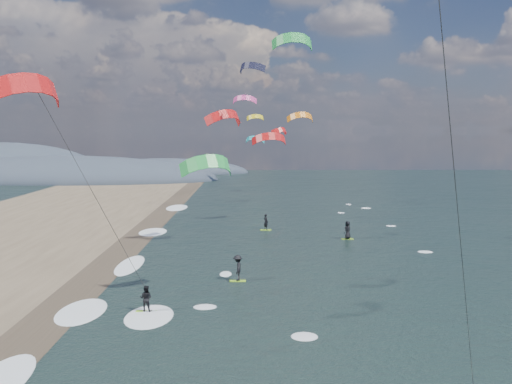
{
  "coord_description": "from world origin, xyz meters",
  "views": [
    {
      "loc": [
        -1.21,
        -15.81,
        9.99
      ],
      "look_at": [
        -1.0,
        12.0,
        7.0
      ],
      "focal_mm": 40.0,
      "sensor_mm": 36.0,
      "label": 1
    }
  ],
  "objects": [
    {
      "name": "wet_sand_strip",
      "position": [
        -12.0,
        10.0,
        0.0
      ],
      "size": [
        3.0,
        240.0,
        0.0
      ],
      "primitive_type": "cube",
      "color": "#382D23",
      "rests_on": "ground"
    },
    {
      "name": "coastal_hills",
      "position": [
        -44.84,
        107.86,
        0.0
      ],
      "size": [
        80.0,
        41.0,
        15.0
      ],
      "color": "#3D4756",
      "rests_on": "ground"
    },
    {
      "name": "kitesurfer_near_b",
      "position": [
        -9.3,
        10.77,
        8.0
      ],
      "size": [
        6.74,
        8.97,
        13.12
      ],
      "color": "#9BE328",
      "rests_on": "ground"
    },
    {
      "name": "far_kitesurfers",
      "position": [
        1.18,
        28.99,
        0.87
      ],
      "size": [
        10.92,
        20.59,
        1.78
      ],
      "color": "#9BE328",
      "rests_on": "ground"
    },
    {
      "name": "bg_kite_field",
      "position": [
        -0.03,
        55.34,
        12.32
      ],
      "size": [
        12.32,
        77.18,
        10.74
      ],
      "color": "red",
      "rests_on": "ground"
    },
    {
      "name": "shoreline_surf",
      "position": [
        -10.8,
        14.75,
        0.0
      ],
      "size": [
        2.4,
        79.4,
        0.11
      ],
      "color": "white",
      "rests_on": "ground"
    }
  ]
}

